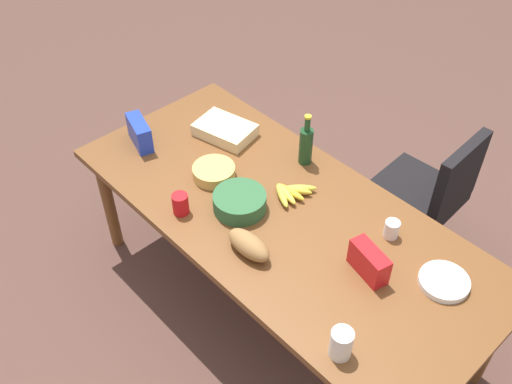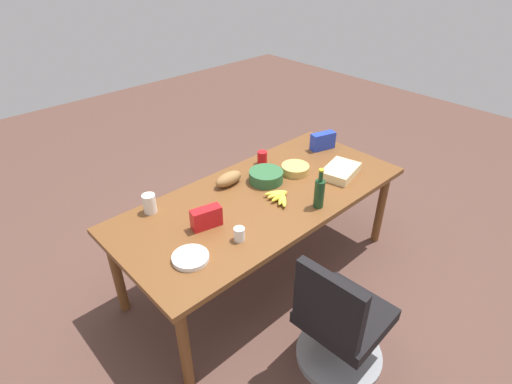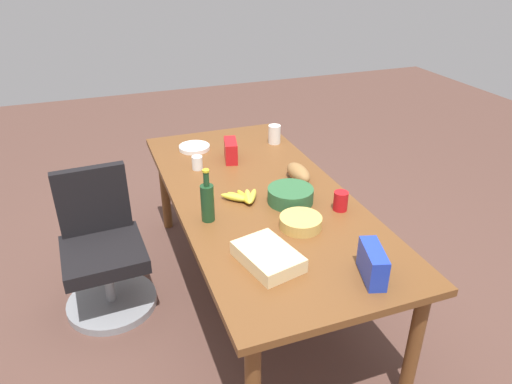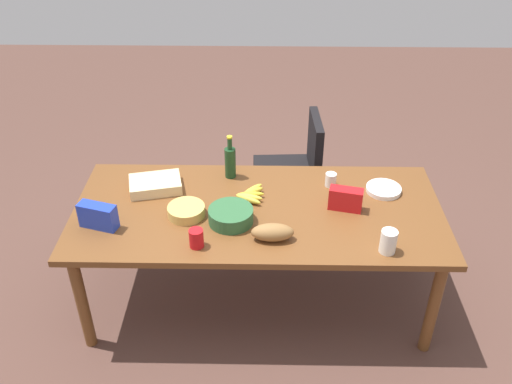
{
  "view_description": "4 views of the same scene",
  "coord_description": "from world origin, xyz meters",
  "px_view_note": "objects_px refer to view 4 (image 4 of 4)",
  "views": [
    {
      "loc": [
        1.38,
        -1.45,
        2.74
      ],
      "look_at": [
        -0.15,
        -0.03,
        0.79
      ],
      "focal_mm": 40.55,
      "sensor_mm": 36.0,
      "label": 1
    },
    {
      "loc": [
        1.74,
        1.78,
        2.38
      ],
      "look_at": [
        0.08,
        0.01,
        0.82
      ],
      "focal_mm": 28.52,
      "sensor_mm": 36.0,
      "label": 2
    },
    {
      "loc": [
        -2.32,
        0.87,
        2.07
      ],
      "look_at": [
        -0.04,
        0.04,
        0.78
      ],
      "focal_mm": 33.18,
      "sensor_mm": 36.0,
      "label": 3
    },
    {
      "loc": [
        0.04,
        -2.71,
        2.7
      ],
      "look_at": [
        -0.01,
        0.1,
        0.8
      ],
      "focal_mm": 38.81,
      "sensor_mm": 36.0,
      "label": 4
    }
  ],
  "objects_px": {
    "conference_table": "(258,218)",
    "wine_bottle": "(230,161)",
    "chip_bag_red": "(346,199)",
    "red_solo_cup": "(196,238)",
    "chip_bag_blue": "(98,216)",
    "paper_cup": "(331,180)",
    "mayo_jar": "(388,241)",
    "sheet_cake": "(155,185)",
    "salad_bowl": "(231,216)",
    "bread_loaf": "(273,232)",
    "office_chair": "(291,182)",
    "paper_plate_stack": "(384,189)",
    "chip_bowl": "(186,211)",
    "banana_bunch": "(250,194)"
  },
  "relations": [
    {
      "from": "conference_table",
      "to": "wine_bottle",
      "type": "xyz_separation_m",
      "value": [
        -0.19,
        0.36,
        0.18
      ]
    },
    {
      "from": "chip_bag_red",
      "to": "red_solo_cup",
      "type": "relative_size",
      "value": 1.82
    },
    {
      "from": "conference_table",
      "to": "chip_bag_red",
      "type": "height_order",
      "value": "chip_bag_red"
    },
    {
      "from": "chip_bag_blue",
      "to": "paper_cup",
      "type": "bearing_deg",
      "value": 18.25
    },
    {
      "from": "mayo_jar",
      "to": "chip_bag_red",
      "type": "height_order",
      "value": "chip_bag_red"
    },
    {
      "from": "chip_bag_red",
      "to": "sheet_cake",
      "type": "distance_m",
      "value": 1.2
    },
    {
      "from": "paper_cup",
      "to": "chip_bag_red",
      "type": "xyz_separation_m",
      "value": [
        0.06,
        -0.25,
        0.03
      ]
    },
    {
      "from": "chip_bag_red",
      "to": "salad_bowl",
      "type": "xyz_separation_m",
      "value": [
        -0.68,
        -0.14,
        -0.03
      ]
    },
    {
      "from": "chip_bag_blue",
      "to": "bread_loaf",
      "type": "height_order",
      "value": "chip_bag_blue"
    },
    {
      "from": "office_chair",
      "to": "red_solo_cup",
      "type": "distance_m",
      "value": 1.49
    },
    {
      "from": "paper_plate_stack",
      "to": "chip_bag_red",
      "type": "distance_m",
      "value": 0.33
    },
    {
      "from": "paper_plate_stack",
      "to": "chip_bowl",
      "type": "xyz_separation_m",
      "value": [
        -1.22,
        -0.28,
        0.02
      ]
    },
    {
      "from": "paper_plate_stack",
      "to": "chip_bowl",
      "type": "bearing_deg",
      "value": -167.26
    },
    {
      "from": "conference_table",
      "to": "mayo_jar",
      "type": "bearing_deg",
      "value": -28.4
    },
    {
      "from": "paper_plate_stack",
      "to": "chip_bag_red",
      "type": "relative_size",
      "value": 1.1
    },
    {
      "from": "banana_bunch",
      "to": "chip_bowl",
      "type": "distance_m",
      "value": 0.42
    },
    {
      "from": "paper_plate_stack",
      "to": "mayo_jar",
      "type": "relative_size",
      "value": 1.6
    },
    {
      "from": "bread_loaf",
      "to": "sheet_cake",
      "type": "height_order",
      "value": "bread_loaf"
    },
    {
      "from": "bread_loaf",
      "to": "chip_bag_red",
      "type": "xyz_separation_m",
      "value": [
        0.44,
        0.3,
        0.02
      ]
    },
    {
      "from": "paper_plate_stack",
      "to": "salad_bowl",
      "type": "bearing_deg",
      "value": -160.56
    },
    {
      "from": "red_solo_cup",
      "to": "bread_loaf",
      "type": "bearing_deg",
      "value": 8.93
    },
    {
      "from": "paper_cup",
      "to": "bread_loaf",
      "type": "bearing_deg",
      "value": -124.19
    },
    {
      "from": "chip_bag_red",
      "to": "banana_bunch",
      "type": "distance_m",
      "value": 0.59
    },
    {
      "from": "office_chair",
      "to": "red_solo_cup",
      "type": "bearing_deg",
      "value": -114.24
    },
    {
      "from": "mayo_jar",
      "to": "chip_bag_red",
      "type": "distance_m",
      "value": 0.44
    },
    {
      "from": "mayo_jar",
      "to": "red_solo_cup",
      "type": "distance_m",
      "value": 1.04
    },
    {
      "from": "paper_plate_stack",
      "to": "wine_bottle",
      "type": "relative_size",
      "value": 0.74
    },
    {
      "from": "bread_loaf",
      "to": "banana_bunch",
      "type": "bearing_deg",
      "value": 108.19
    },
    {
      "from": "paper_plate_stack",
      "to": "paper_cup",
      "type": "bearing_deg",
      "value": 169.93
    },
    {
      "from": "chip_bag_red",
      "to": "chip_bowl",
      "type": "height_order",
      "value": "chip_bag_red"
    },
    {
      "from": "chip_bowl",
      "to": "mayo_jar",
      "type": "bearing_deg",
      "value": -15.4
    },
    {
      "from": "chip_bowl",
      "to": "chip_bag_red",
      "type": "bearing_deg",
      "value": 5.01
    },
    {
      "from": "office_chair",
      "to": "banana_bunch",
      "type": "xyz_separation_m",
      "value": [
        -0.3,
        -0.82,
        0.43
      ]
    },
    {
      "from": "bread_loaf",
      "to": "sheet_cake",
      "type": "relative_size",
      "value": 0.75
    },
    {
      "from": "paper_plate_stack",
      "to": "bread_loaf",
      "type": "xyz_separation_m",
      "value": [
        -0.71,
        -0.5,
        0.04
      ]
    },
    {
      "from": "conference_table",
      "to": "red_solo_cup",
      "type": "bearing_deg",
      "value": -132.96
    },
    {
      "from": "red_solo_cup",
      "to": "sheet_cake",
      "type": "distance_m",
      "value": 0.65
    },
    {
      "from": "paper_cup",
      "to": "paper_plate_stack",
      "type": "height_order",
      "value": "paper_cup"
    },
    {
      "from": "office_chair",
      "to": "paper_plate_stack",
      "type": "bearing_deg",
      "value": -53.29
    },
    {
      "from": "mayo_jar",
      "to": "red_solo_cup",
      "type": "height_order",
      "value": "mayo_jar"
    },
    {
      "from": "conference_table",
      "to": "paper_cup",
      "type": "height_order",
      "value": "paper_cup"
    },
    {
      "from": "sheet_cake",
      "to": "paper_cup",
      "type": "bearing_deg",
      "value": 3.07
    },
    {
      "from": "office_chair",
      "to": "paper_cup",
      "type": "bearing_deg",
      "value": -72.37
    },
    {
      "from": "conference_table",
      "to": "chip_bowl",
      "type": "xyz_separation_m",
      "value": [
        -0.42,
        -0.07,
        0.1
      ]
    },
    {
      "from": "paper_plate_stack",
      "to": "banana_bunch",
      "type": "relative_size",
      "value": 0.93
    },
    {
      "from": "paper_plate_stack",
      "to": "salad_bowl",
      "type": "xyz_separation_m",
      "value": [
        -0.95,
        -0.34,
        0.03
      ]
    },
    {
      "from": "chip_bag_red",
      "to": "banana_bunch",
      "type": "bearing_deg",
      "value": 169.64
    },
    {
      "from": "chip_bowl",
      "to": "bread_loaf",
      "type": "bearing_deg",
      "value": -23.37
    },
    {
      "from": "conference_table",
      "to": "banana_bunch",
      "type": "xyz_separation_m",
      "value": [
        -0.05,
        0.12,
        0.09
      ]
    },
    {
      "from": "paper_cup",
      "to": "office_chair",
      "type": "bearing_deg",
      "value": 107.63
    }
  ]
}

